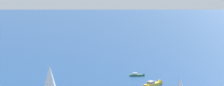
% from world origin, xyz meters
% --- Properties ---
extents(motorboat_outer_ring_b, '(10.92, 3.89, 3.10)m').
position_xyz_m(motorboat_outer_ring_b, '(-50.93, -10.25, 0.84)').
color(motorboat_outer_ring_b, gold).
rests_on(motorboat_outer_ring_b, ground_plane).
extents(motorboat_outer_ring_c, '(5.06, 6.73, 1.98)m').
position_xyz_m(motorboat_outer_ring_c, '(-67.84, -26.83, 0.53)').
color(motorboat_outer_ring_c, '#33704C').
rests_on(motorboat_outer_ring_c, ground_plane).
extents(sailboat_outer_ring_f, '(7.43, 8.43, 11.38)m').
position_xyz_m(sailboat_outer_ring_f, '(-21.12, -41.47, 5.19)').
color(sailboat_outer_ring_f, gold).
rests_on(sailboat_outer_ring_f, ground_plane).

